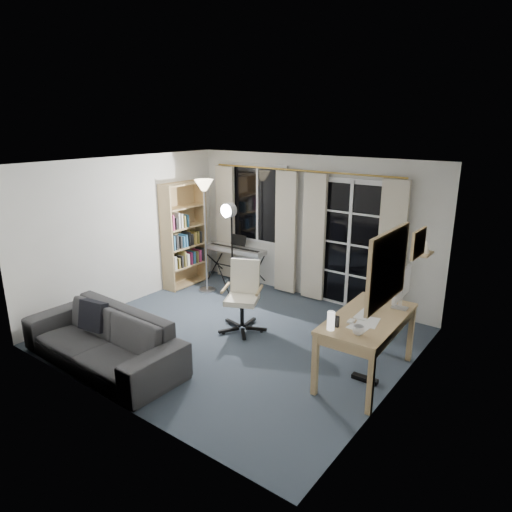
{
  "coord_description": "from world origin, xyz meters",
  "views": [
    {
      "loc": [
        3.71,
        -4.51,
        2.92
      ],
      "look_at": [
        0.1,
        0.35,
        1.12
      ],
      "focal_mm": 32.0,
      "sensor_mm": 36.0,
      "label": 1
    }
  ],
  "objects_px": {
    "studio_light": "(230,222)",
    "sofa": "(101,331)",
    "office_chair": "(244,289)",
    "mug": "(358,329)",
    "keyboard_piano": "(236,250)",
    "desk": "(368,324)",
    "monitor": "(401,285)",
    "bookshelf": "(182,237)",
    "torchiere_lamp": "(204,203)"
  },
  "relations": [
    {
      "from": "keyboard_piano",
      "to": "office_chair",
      "type": "relative_size",
      "value": 1.18
    },
    {
      "from": "monitor",
      "to": "sofa",
      "type": "height_order",
      "value": "monitor"
    },
    {
      "from": "desk",
      "to": "sofa",
      "type": "distance_m",
      "value": 3.22
    },
    {
      "from": "mug",
      "to": "bookshelf",
      "type": "bearing_deg",
      "value": 160.04
    },
    {
      "from": "desk",
      "to": "mug",
      "type": "height_order",
      "value": "mug"
    },
    {
      "from": "torchiere_lamp",
      "to": "studio_light",
      "type": "relative_size",
      "value": 1.15
    },
    {
      "from": "keyboard_piano",
      "to": "sofa",
      "type": "height_order",
      "value": "keyboard_piano"
    },
    {
      "from": "keyboard_piano",
      "to": "torchiere_lamp",
      "type": "bearing_deg",
      "value": -109.62
    },
    {
      "from": "office_chair",
      "to": "mug",
      "type": "bearing_deg",
      "value": -43.56
    },
    {
      "from": "studio_light",
      "to": "mug",
      "type": "height_order",
      "value": "studio_light"
    },
    {
      "from": "office_chair",
      "to": "monitor",
      "type": "xyz_separation_m",
      "value": [
        2.18,
        0.25,
        0.46
      ]
    },
    {
      "from": "torchiere_lamp",
      "to": "office_chair",
      "type": "relative_size",
      "value": 1.95
    },
    {
      "from": "bookshelf",
      "to": "studio_light",
      "type": "xyz_separation_m",
      "value": [
        1.29,
        -0.2,
        0.48
      ]
    },
    {
      "from": "studio_light",
      "to": "sofa",
      "type": "distance_m",
      "value": 2.63
    },
    {
      "from": "office_chair",
      "to": "mug",
      "type": "height_order",
      "value": "office_chair"
    },
    {
      "from": "torchiere_lamp",
      "to": "studio_light",
      "type": "xyz_separation_m",
      "value": [
        0.71,
        -0.2,
        -0.21
      ]
    },
    {
      "from": "bookshelf",
      "to": "monitor",
      "type": "bearing_deg",
      "value": -7.11
    },
    {
      "from": "bookshelf",
      "to": "keyboard_piano",
      "type": "bearing_deg",
      "value": 38.03
    },
    {
      "from": "bookshelf",
      "to": "desk",
      "type": "distance_m",
      "value": 4.13
    },
    {
      "from": "keyboard_piano",
      "to": "sofa",
      "type": "xyz_separation_m",
      "value": [
        0.51,
        -3.25,
        -0.21
      ]
    },
    {
      "from": "office_chair",
      "to": "desk",
      "type": "bearing_deg",
      "value": -30.74
    },
    {
      "from": "torchiere_lamp",
      "to": "mug",
      "type": "distance_m",
      "value": 3.9
    },
    {
      "from": "bookshelf",
      "to": "sofa",
      "type": "bearing_deg",
      "value": -64.38
    },
    {
      "from": "bookshelf",
      "to": "office_chair",
      "type": "height_order",
      "value": "bookshelf"
    },
    {
      "from": "desk",
      "to": "sofa",
      "type": "height_order",
      "value": "sofa"
    },
    {
      "from": "mug",
      "to": "keyboard_piano",
      "type": "bearing_deg",
      "value": 148.18
    },
    {
      "from": "studio_light",
      "to": "monitor",
      "type": "xyz_separation_m",
      "value": [
        2.91,
        -0.34,
        -0.32
      ]
    },
    {
      "from": "torchiere_lamp",
      "to": "desk",
      "type": "height_order",
      "value": "torchiere_lamp"
    },
    {
      "from": "office_chair",
      "to": "studio_light",
      "type": "bearing_deg",
      "value": 116.76
    },
    {
      "from": "sofa",
      "to": "office_chair",
      "type": "bearing_deg",
      "value": 69.0
    },
    {
      "from": "bookshelf",
      "to": "desk",
      "type": "xyz_separation_m",
      "value": [
        4.0,
        -0.99,
        -0.22
      ]
    },
    {
      "from": "studio_light",
      "to": "monitor",
      "type": "distance_m",
      "value": 2.95
    },
    {
      "from": "desk",
      "to": "bookshelf",
      "type": "bearing_deg",
      "value": 164.17
    },
    {
      "from": "monitor",
      "to": "mug",
      "type": "height_order",
      "value": "monitor"
    },
    {
      "from": "mug",
      "to": "office_chair",
      "type": "bearing_deg",
      "value": 161.31
    },
    {
      "from": "sofa",
      "to": "desk",
      "type": "bearing_deg",
      "value": 32.45
    },
    {
      "from": "torchiere_lamp",
      "to": "office_chair",
      "type": "xyz_separation_m",
      "value": [
        1.45,
        -0.78,
        -1.0
      ]
    },
    {
      "from": "mug",
      "to": "monitor",
      "type": "bearing_deg",
      "value": 84.21
    },
    {
      "from": "sofa",
      "to": "mug",
      "type": "bearing_deg",
      "value": 23.47
    },
    {
      "from": "keyboard_piano",
      "to": "mug",
      "type": "distance_m",
      "value": 3.94
    },
    {
      "from": "office_chair",
      "to": "mug",
      "type": "relative_size",
      "value": 8.07
    },
    {
      "from": "torchiere_lamp",
      "to": "office_chair",
      "type": "distance_m",
      "value": 1.92
    },
    {
      "from": "bookshelf",
      "to": "desk",
      "type": "bearing_deg",
      "value": -13.67
    },
    {
      "from": "torchiere_lamp",
      "to": "mug",
      "type": "height_order",
      "value": "torchiere_lamp"
    },
    {
      "from": "bookshelf",
      "to": "office_chair",
      "type": "xyz_separation_m",
      "value": [
        2.02,
        -0.79,
        -0.3
      ]
    },
    {
      "from": "mug",
      "to": "desk",
      "type": "bearing_deg",
      "value": 101.31
    },
    {
      "from": "bookshelf",
      "to": "torchiere_lamp",
      "type": "xyz_separation_m",
      "value": [
        0.58,
        -0.01,
        0.7
      ]
    },
    {
      "from": "desk",
      "to": "monitor",
      "type": "relative_size",
      "value": 2.63
    },
    {
      "from": "torchiere_lamp",
      "to": "sofa",
      "type": "relative_size",
      "value": 0.87
    },
    {
      "from": "sofa",
      "to": "keyboard_piano",
      "type": "bearing_deg",
      "value": 99.98
    }
  ]
}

